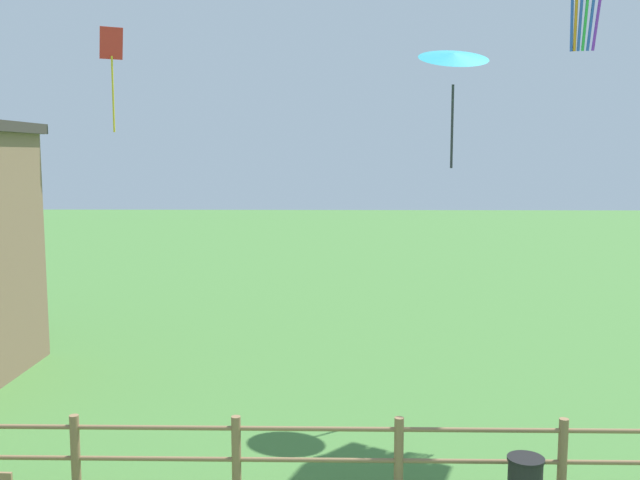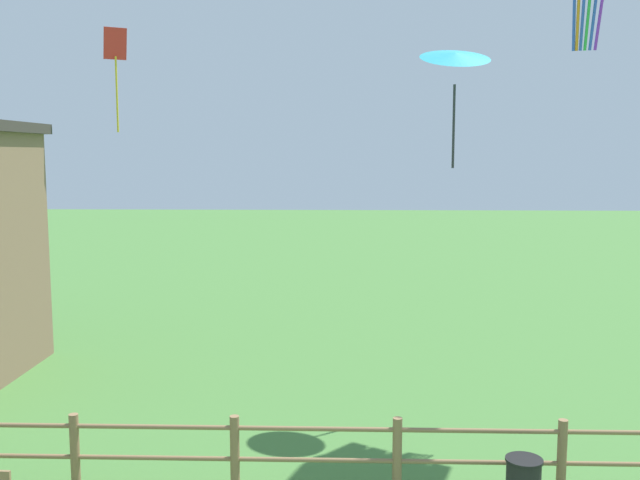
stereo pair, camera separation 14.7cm
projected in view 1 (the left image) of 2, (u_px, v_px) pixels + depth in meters
wooden_fence at (317, 451)px, 10.49m from camera, size 21.72×0.14×1.20m
kite_cyan_delta at (454, 57)px, 13.69m from camera, size 1.44×1.39×2.44m
kite_red_diamond at (112, 61)px, 18.19m from camera, size 0.61×0.46×2.64m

